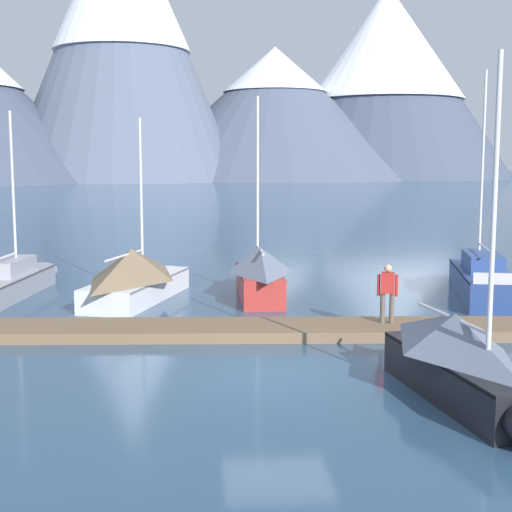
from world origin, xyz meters
name	(u,v)px	position (x,y,z in m)	size (l,w,h in m)	color
ground_plane	(277,376)	(0.00, 0.00, 0.00)	(700.00, 700.00, 0.00)	#2D4C6B
mountain_central_massif	(122,27)	(-19.45, 169.01, 37.23)	(58.02, 58.02, 69.65)	slate
mountain_shoulder_ridge	(275,112)	(19.81, 184.28, 18.17)	(78.61, 78.61, 35.41)	#4C566B
mountain_east_summit	(386,76)	(52.49, 192.02, 28.91)	(71.12, 71.12, 53.78)	#424C60
dock	(262,330)	(0.00, 4.00, 0.15)	(21.66, 3.59, 0.30)	brown
sailboat_nearest_berth	(16,279)	(-8.54, 11.31, 0.53)	(2.30, 7.38, 6.71)	#93939E
sailboat_second_berth	(137,275)	(-3.92, 9.59, 0.89)	(3.79, 6.92, 6.40)	white
sailboat_mid_dock_port	(259,273)	(0.40, 9.58, 0.91)	(1.65, 5.43, 7.18)	#B2332D
sailboat_mid_dock_starboard	(466,363)	(3.60, -2.15, 0.84)	(2.16, 5.87, 6.90)	black
sailboat_far_berth	(480,278)	(8.48, 9.31, 0.66)	(3.18, 7.36, 8.15)	navy
person_on_dock	(388,290)	(3.59, 3.92, 1.26)	(0.57, 0.31, 1.69)	brown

